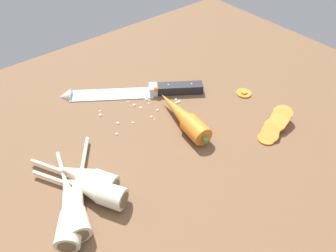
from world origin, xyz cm
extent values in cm
cube|color=brown|center=(0.00, 0.00, -2.00)|extent=(120.00, 90.00, 4.00)
cube|color=silver|center=(-2.42, 16.47, 0.25)|extent=(18.91, 15.07, 0.50)
cone|color=silver|center=(-11.60, 22.90, 0.25)|extent=(4.73, 4.96, 3.96)
cube|color=silver|center=(5.77, 10.74, 1.10)|extent=(3.32, 3.56, 2.20)
cube|color=#232328|center=(11.09, 7.01, 1.10)|extent=(10.62, 8.60, 2.20)
sphere|color=silver|center=(8.80, 8.62, 2.20)|extent=(0.50, 0.50, 0.50)
sphere|color=silver|center=(13.39, 5.41, 2.20)|extent=(0.50, 0.50, 0.50)
cylinder|color=orange|center=(3.35, -6.92, 2.10)|extent=(4.97, 6.33, 4.20)
cone|color=orange|center=(4.32, -0.03, 2.10)|extent=(5.89, 14.34, 3.99)
sphere|color=orange|center=(5.64, 9.35, 2.10)|extent=(1.20, 1.20, 1.20)
cylinder|color=#5B7F3D|center=(2.86, -10.39, 2.10)|extent=(1.33, 1.16, 1.20)
cylinder|color=beige|center=(-27.12, -11.20, 2.00)|extent=(6.51, 6.87, 4.00)
cone|color=beige|center=(-22.59, -4.91, 2.00)|extent=(8.89, 10.27, 3.80)
cylinder|color=beige|center=(-17.94, 1.54, 1.10)|extent=(6.85, 9.12, 0.70)
cylinder|color=brown|center=(-28.75, -13.46, 2.00)|extent=(2.45, 1.88, 2.80)
cylinder|color=beige|center=(-18.69, -10.06, 2.00)|extent=(5.64, 5.77, 4.00)
cone|color=beige|center=(-21.70, -4.81, 2.00)|extent=(7.15, 8.62, 3.80)
cylinder|color=beige|center=(-24.79, 0.58, 1.10)|extent=(4.78, 7.63, 0.70)
cylinder|color=brown|center=(-17.60, -11.96, 2.00)|extent=(2.58, 1.65, 2.80)
cylinder|color=beige|center=(-25.81, -10.95, 2.00)|extent=(5.05, 5.49, 4.00)
cone|color=beige|center=(-24.17, -4.75, 2.00)|extent=(5.78, 8.91, 3.80)
cylinder|color=beige|center=(-22.49, 1.60, 1.10)|extent=(2.95, 8.76, 0.70)
cylinder|color=brown|center=(-26.41, -13.18, 2.00)|extent=(2.78, 1.01, 2.80)
cylinder|color=beige|center=(-18.34, -6.83, 2.00)|extent=(5.55, 5.65, 4.00)
cone|color=beige|center=(-21.18, -1.65, 2.00)|extent=(6.97, 8.46, 3.80)
cylinder|color=beige|center=(-24.09, 3.66, 1.10)|extent=(4.55, 7.51, 0.70)
cylinder|color=brown|center=(-17.32, -8.70, 2.00)|extent=(2.60, 1.61, 2.80)
cylinder|color=orange|center=(14.29, -16.83, 0.35)|extent=(3.63, 3.63, 0.70)
cylinder|color=orange|center=(15.27, -16.79, 0.60)|extent=(3.89, 3.84, 2.36)
cylinder|color=orange|center=(16.16, -16.29, 0.84)|extent=(3.75, 3.70, 2.38)
cylinder|color=orange|center=(17.59, -15.87, 1.09)|extent=(3.90, 3.84, 2.14)
cylinder|color=orange|center=(18.50, -16.06, 1.33)|extent=(3.78, 3.70, 1.85)
cylinder|color=orange|center=(19.56, -15.73, 1.57)|extent=(3.96, 3.89, 2.05)
cylinder|color=orange|center=(20.41, -15.47, 1.82)|extent=(4.08, 4.05, 2.54)
cylinder|color=orange|center=(21.54, -15.10, 2.06)|extent=(4.20, 4.14, 2.09)
cylinder|color=orange|center=(22.67, -3.39, 0.35)|extent=(3.68, 3.68, 0.70)
cylinder|color=orange|center=(22.67, -3.39, 0.62)|extent=(1.55, 1.55, 0.16)
sphere|color=beige|center=(-1.03, 11.64, 0.30)|extent=(0.59, 0.59, 0.59)
sphere|color=beige|center=(-0.46, 3.83, 0.35)|extent=(0.70, 0.70, 0.70)
sphere|color=beige|center=(-6.98, 6.81, 0.40)|extent=(0.79, 0.79, 0.79)
sphere|color=beige|center=(-7.92, 12.88, 0.27)|extent=(0.54, 0.54, 0.54)
sphere|color=beige|center=(-8.65, 11.59, 0.43)|extent=(0.87, 0.87, 0.87)
sphere|color=beige|center=(-9.03, 4.06, 0.33)|extent=(0.67, 0.67, 0.67)
sphere|color=beige|center=(2.84, 9.60, 0.44)|extent=(0.87, 0.87, 0.87)
sphere|color=beige|center=(7.26, 10.32, 0.42)|extent=(0.85, 0.85, 0.85)
sphere|color=beige|center=(3.13, 9.02, 0.26)|extent=(0.52, 0.52, 0.52)
sphere|color=beige|center=(7.55, 4.15, 0.38)|extent=(0.76, 0.76, 0.76)
sphere|color=beige|center=(0.33, 7.99, 0.35)|extent=(0.70, 0.70, 0.70)
sphere|color=beige|center=(2.52, 4.88, 0.33)|extent=(0.66, 0.66, 0.66)
sphere|color=beige|center=(-4.39, 4.87, 0.30)|extent=(0.59, 0.59, 0.59)
sphere|color=beige|center=(8.29, 5.17, 0.35)|extent=(0.70, 0.70, 0.70)
sphere|color=beige|center=(2.35, 8.15, 0.29)|extent=(0.58, 0.58, 0.58)
sphere|color=beige|center=(-0.31, 2.85, 0.20)|extent=(0.40, 0.40, 0.40)
sphere|color=beige|center=(8.35, 4.06, 0.44)|extent=(0.88, 0.88, 0.88)
sphere|color=beige|center=(-0.66, 9.71, 0.41)|extent=(0.82, 0.82, 0.82)
camera|label=1|loc=(-31.79, -41.05, 47.94)|focal=34.79mm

